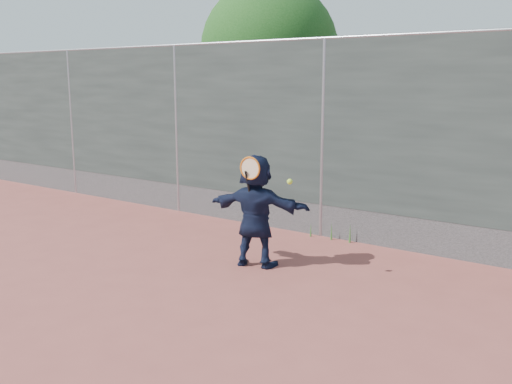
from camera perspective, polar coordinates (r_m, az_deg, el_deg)
The scene contains 6 objects.
ground at distance 6.33m, azimuth -9.28°, elevation -11.26°, with size 80.00×80.00×0.00m, color #9E4C42.
player at distance 7.37m, azimuth 0.00°, elevation -1.87°, with size 1.37×0.44×1.47m, color #131B35.
fence at distance 8.73m, azimuth 6.71°, elevation 5.72°, with size 20.00×0.06×3.03m.
swing_action at distance 7.04m, azimuth -0.23°, elevation 2.13°, with size 0.78×0.15×0.51m.
tree_left at distance 12.79m, azimuth 2.05°, elevation 13.57°, with size 3.15×3.00×4.53m.
weed_clump at distance 8.75m, azimuth 7.82°, elevation -3.95°, with size 0.68×0.07×0.30m.
Camera 1 is at (4.15, -4.14, 2.40)m, focal length 40.00 mm.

